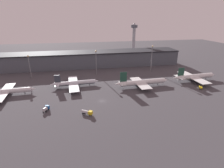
# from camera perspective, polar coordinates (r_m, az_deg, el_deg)

# --- Properties ---
(ground) EXTENTS (600.00, 600.00, 0.00)m
(ground) POSITION_cam_1_polar(r_m,az_deg,el_deg) (122.31, -3.27, -5.58)
(ground) COLOR #423F44
(terminal_building) EXTENTS (205.52, 27.25, 17.25)m
(terminal_building) POSITION_cam_1_polar(r_m,az_deg,el_deg) (207.20, -6.79, 8.13)
(terminal_building) COLOR #4C515B
(terminal_building) RESTS_ON ground
(airplane_0) EXTENTS (41.45, 36.59, 12.85)m
(airplane_0) POSITION_cam_1_polar(r_m,az_deg,el_deg) (151.49, -31.37, -2.12)
(airplane_0) COLOR silver
(airplane_0) RESTS_ON ground
(airplane_1) EXTENTS (40.31, 37.93, 11.01)m
(airplane_1) POSITION_cam_1_polar(r_m,az_deg,el_deg) (149.13, -12.07, 0.30)
(airplane_1) COLOR silver
(airplane_1) RESTS_ON ground
(airplane_2) EXTENTS (48.24, 28.63, 13.85)m
(airplane_2) POSITION_cam_1_polar(r_m,az_deg,el_deg) (147.83, 9.74, 0.52)
(airplane_2) COLOR white
(airplane_2) RESTS_ON ground
(airplane_3) EXTENTS (44.42, 36.81, 13.05)m
(airplane_3) POSITION_cam_1_polar(r_m,az_deg,el_deg) (175.87, 25.29, 2.16)
(airplane_3) COLOR white
(airplane_3) RESTS_ON ground
(service_vehicle_0) EXTENTS (6.89, 5.53, 2.87)m
(service_vehicle_0) POSITION_cam_1_polar(r_m,az_deg,el_deg) (106.67, -8.16, -9.10)
(service_vehicle_0) COLOR gold
(service_vehicle_0) RESTS_ON ground
(service_vehicle_1) EXTENTS (4.01, 5.10, 3.04)m
(service_vehicle_1) POSITION_cam_1_polar(r_m,az_deg,el_deg) (116.77, -20.77, -7.51)
(service_vehicle_1) COLOR #195199
(service_vehicle_1) RESTS_ON ground
(service_vehicle_2) EXTENTS (4.32, 5.18, 2.59)m
(service_vehicle_2) POSITION_cam_1_polar(r_m,az_deg,el_deg) (159.56, 26.96, -0.93)
(service_vehicle_2) COLOR gold
(service_vehicle_2) RESTS_ON ground
(lamp_post_0) EXTENTS (1.80, 1.80, 22.25)m
(lamp_post_0) POSITION_cam_1_polar(r_m,az_deg,el_deg) (179.25, -25.43, 6.03)
(lamp_post_0) COLOR slate
(lamp_post_0) RESTS_ON ground
(lamp_post_1) EXTENTS (1.80, 1.80, 24.78)m
(lamp_post_1) POSITION_cam_1_polar(r_m,az_deg,el_deg) (173.64, -5.22, 8.05)
(lamp_post_1) COLOR slate
(lamp_post_1) RESTS_ON ground
(lamp_post_2) EXTENTS (1.80, 1.80, 27.75)m
(lamp_post_2) POSITION_cam_1_polar(r_m,az_deg,el_deg) (187.70, 12.87, 9.12)
(lamp_post_2) COLOR slate
(lamp_post_2) RESTS_ON ground
(control_tower) EXTENTS (9.00, 9.00, 46.74)m
(control_tower) POSITION_cam_1_polar(r_m,az_deg,el_deg) (263.24, 7.14, 14.94)
(control_tower) COLOR #99999E
(control_tower) RESTS_ON ground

